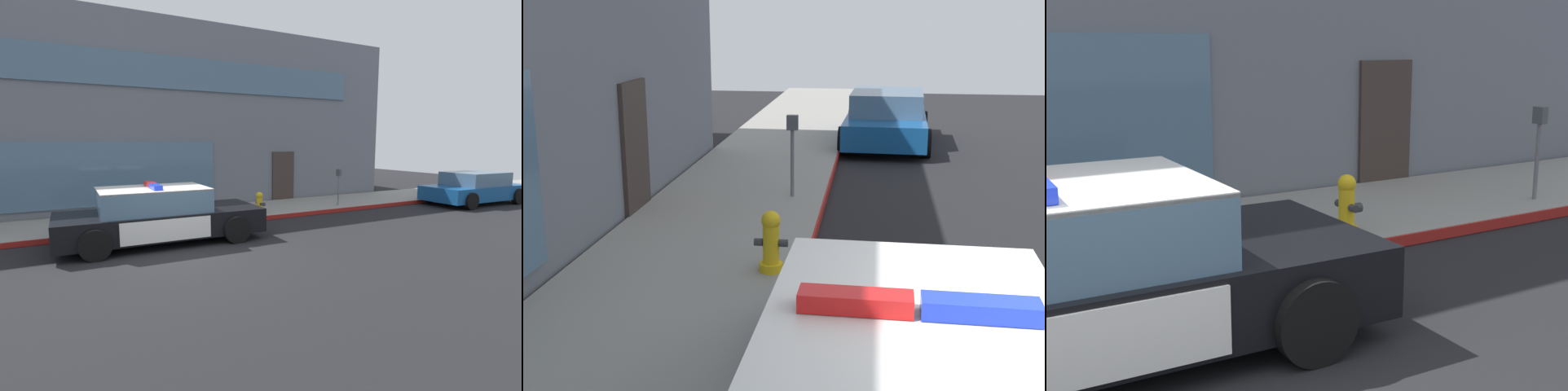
% 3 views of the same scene
% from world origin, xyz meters
% --- Properties ---
extents(fire_hydrant, '(0.34, 0.39, 0.73)m').
position_xyz_m(fire_hydrant, '(3.41, 2.89, 0.50)').
color(fire_hydrant, gold).
rests_on(fire_hydrant, sidewalk).
extents(car_down_street, '(4.42, 2.15, 1.29)m').
position_xyz_m(car_down_street, '(12.53, 1.49, 0.63)').
color(car_down_street, '#144C8C').
rests_on(car_down_street, ground).
extents(parking_meter, '(0.12, 0.18, 1.34)m').
position_xyz_m(parking_meter, '(6.82, 3.06, 1.08)').
color(parking_meter, slate).
rests_on(parking_meter, sidewalk).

